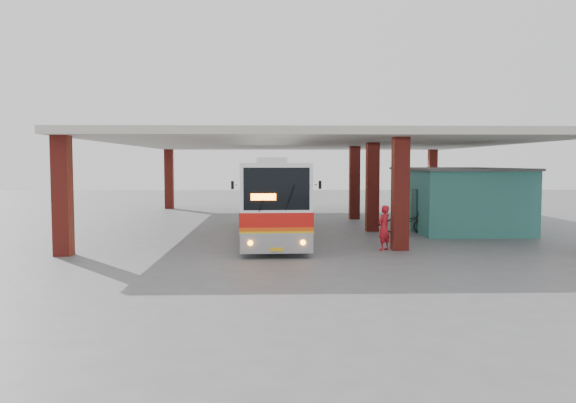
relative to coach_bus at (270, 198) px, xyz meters
The scene contains 8 objects.
ground 2.88m from the coach_bus, 26.69° to the right, with size 90.00×90.00×0.00m, color #515154.
brick_columns 5.28m from the coach_bus, 49.17° to the left, with size 20.10×21.60×4.35m.
canopy_roof 6.62m from the coach_bus, 65.36° to the left, with size 21.00×23.00×0.30m, color #BCB8AA.
shop_building 9.97m from the coach_bus, 17.43° to the left, with size 5.20×8.20×3.11m.
coach_bus is the anchor object (origin of this frame).
motorcycle 6.70m from the coach_bus, ahead, with size 0.71×2.03×1.07m, color black.
pedestrian 6.09m from the coach_bus, 43.34° to the right, with size 0.63×0.42×1.74m, color #B3161F.
red_chair 8.42m from the coach_bus, 31.22° to the left, with size 0.54×0.54×0.79m.
Camera 1 is at (-1.93, -24.41, 3.36)m, focal length 35.00 mm.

